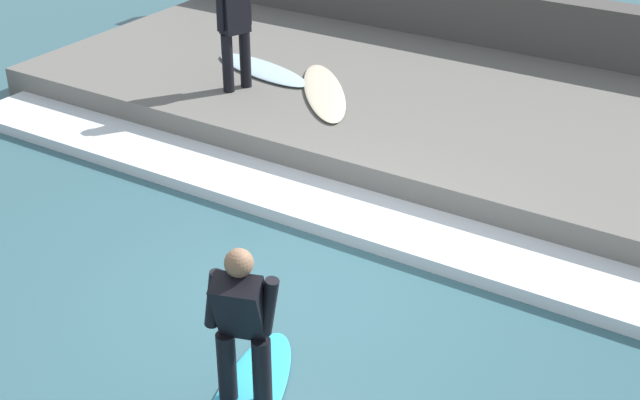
% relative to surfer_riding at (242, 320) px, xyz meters
% --- Properties ---
extents(ground_plane, '(28.00, 28.00, 0.00)m').
position_rel_surfer_riding_xyz_m(ground_plane, '(1.44, 0.62, -0.82)').
color(ground_plane, '#335B66').
extents(concrete_ledge, '(4.40, 12.09, 0.41)m').
position_rel_surfer_riding_xyz_m(concrete_ledge, '(5.61, 0.62, -0.61)').
color(concrete_ledge, '#66635E').
rests_on(concrete_ledge, ground_plane).
extents(back_wall, '(0.50, 12.69, 1.23)m').
position_rel_surfer_riding_xyz_m(back_wall, '(8.06, 0.62, -0.20)').
color(back_wall, '#474442').
rests_on(back_wall, ground_plane).
extents(wave_foam_crest, '(0.94, 11.48, 0.14)m').
position_rel_surfer_riding_xyz_m(wave_foam_crest, '(2.94, 0.62, -0.75)').
color(wave_foam_crest, silver).
rests_on(wave_foam_crest, ground_plane).
extents(surfer_riding, '(0.50, 0.58, 1.36)m').
position_rel_surfer_riding_xyz_m(surfer_riding, '(0.00, 0.00, 0.00)').
color(surfer_riding, black).
rests_on(surfer_riding, surfboard_riding).
extents(surfer_waiting_near, '(0.49, 0.33, 1.51)m').
position_rel_surfer_riding_xyz_m(surfer_waiting_near, '(4.52, 3.45, 0.45)').
color(surfer_waiting_near, black).
rests_on(surfer_waiting_near, concrete_ledge).
extents(surfboard_waiting_near, '(0.96, 1.84, 0.06)m').
position_rel_surfer_riding_xyz_m(surfboard_waiting_near, '(5.22, 3.56, -0.38)').
color(surfboard_waiting_near, silver).
rests_on(surfboard_waiting_near, concrete_ledge).
extents(surfboard_spare, '(1.91, 1.67, 0.06)m').
position_rel_surfer_riding_xyz_m(surfboard_spare, '(4.97, 2.39, -0.38)').
color(surfboard_spare, beige).
rests_on(surfboard_spare, concrete_ledge).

